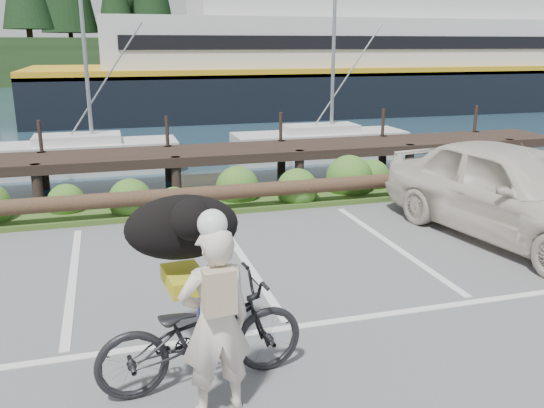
{
  "coord_description": "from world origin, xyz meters",
  "views": [
    {
      "loc": [
        -1.96,
        -6.41,
        3.33
      ],
      "look_at": [
        0.25,
        1.25,
        1.1
      ],
      "focal_mm": 38.0,
      "sensor_mm": 36.0,
      "label": 1
    }
  ],
  "objects": [
    {
      "name": "ground",
      "position": [
        0.0,
        0.0,
        0.0
      ],
      "size": [
        72.0,
        72.0,
        0.0
      ],
      "primitive_type": "plane",
      "color": "#565658"
    },
    {
      "name": "harbor_backdrop",
      "position": [
        0.39,
        78.47,
        -0.0
      ],
      "size": [
        170.0,
        160.0,
        30.0
      ],
      "color": "#1C3443",
      "rests_on": "ground"
    },
    {
      "name": "vegetation_strip",
      "position": [
        0.0,
        5.3,
        0.05
      ],
      "size": [
        34.0,
        1.6,
        0.1
      ],
      "primitive_type": "cube",
      "color": "#3D5B21",
      "rests_on": "ground"
    },
    {
      "name": "log_rail",
      "position": [
        0.0,
        4.6,
        0.0
      ],
      "size": [
        32.0,
        0.3,
        0.6
      ],
      "primitive_type": null,
      "color": "#443021",
      "rests_on": "ground"
    },
    {
      "name": "bicycle",
      "position": [
        -1.2,
        -1.26,
        0.55
      ],
      "size": [
        2.18,
        0.95,
        1.11
      ],
      "primitive_type": "imported",
      "rotation": [
        0.0,
        0.0,
        1.67
      ],
      "color": "black",
      "rests_on": "ground"
    },
    {
      "name": "cyclist",
      "position": [
        -1.15,
        -1.75,
        0.91
      ],
      "size": [
        0.7,
        0.5,
        1.82
      ],
      "primitive_type": "imported",
      "rotation": [
        0.0,
        0.0,
        3.24
      ],
      "color": "beige",
      "rests_on": "ground"
    },
    {
      "name": "dog",
      "position": [
        -1.27,
        -0.59,
        1.46
      ],
      "size": [
        0.71,
        1.26,
        0.7
      ],
      "primitive_type": "ellipsoid",
      "rotation": [
        0.0,
        0.0,
        1.67
      ],
      "color": "black",
      "rests_on": "bicycle"
    },
    {
      "name": "parked_car",
      "position": [
        4.73,
        1.72,
        0.86
      ],
      "size": [
        2.87,
        5.31,
        1.72
      ],
      "primitive_type": "imported",
      "rotation": [
        0.0,
        0.0,
        0.17
      ],
      "color": "beige",
      "rests_on": "ground"
    }
  ]
}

